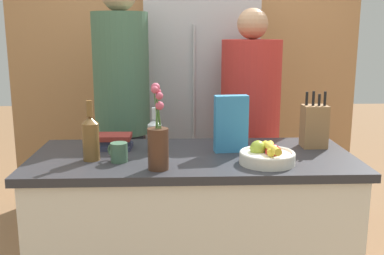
% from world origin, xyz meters
% --- Properties ---
extents(kitchen_island, '(1.59, 0.69, 0.89)m').
position_xyz_m(kitchen_island, '(0.00, 0.00, 0.44)').
color(kitchen_island, silver).
rests_on(kitchen_island, ground_plane).
extents(back_wall_wood, '(2.79, 0.12, 2.60)m').
position_xyz_m(back_wall_wood, '(0.00, 1.53, 1.30)').
color(back_wall_wood, '#AD7A4C').
rests_on(back_wall_wood, ground_plane).
extents(refrigerator, '(0.77, 0.63, 1.85)m').
position_xyz_m(refrigerator, '(0.10, 1.17, 0.93)').
color(refrigerator, '#B7B7BC').
rests_on(refrigerator, ground_plane).
extents(fruit_bowl, '(0.26, 0.26, 0.10)m').
position_xyz_m(fruit_bowl, '(0.34, -0.16, 0.92)').
color(fruit_bowl, silver).
rests_on(fruit_bowl, kitchen_island).
extents(knife_block, '(0.13, 0.11, 0.30)m').
position_xyz_m(knife_block, '(0.64, 0.13, 1.00)').
color(knife_block, olive).
rests_on(knife_block, kitchen_island).
extents(flower_vase, '(0.09, 0.09, 0.38)m').
position_xyz_m(flower_vase, '(-0.16, -0.23, 1.01)').
color(flower_vase, '#4C2D1E').
rests_on(flower_vase, kitchen_island).
extents(cereal_box, '(0.17, 0.08, 0.29)m').
position_xyz_m(cereal_box, '(0.20, 0.06, 1.03)').
color(cereal_box, teal).
rests_on(cereal_box, kitchen_island).
extents(coffee_mug, '(0.10, 0.09, 0.09)m').
position_xyz_m(coffee_mug, '(-0.35, -0.10, 0.93)').
color(coffee_mug, '#42664C').
rests_on(coffee_mug, kitchen_island).
extents(book_stack, '(0.20, 0.15, 0.07)m').
position_xyz_m(book_stack, '(-0.41, 0.14, 0.92)').
color(book_stack, '#2D334C').
rests_on(book_stack, kitchen_island).
extents(bottle_oil, '(0.06, 0.06, 0.20)m').
position_xyz_m(bottle_oil, '(0.21, 0.21, 0.97)').
color(bottle_oil, brown).
rests_on(bottle_oil, kitchen_island).
extents(bottle_vinegar, '(0.08, 0.08, 0.29)m').
position_xyz_m(bottle_vinegar, '(-0.48, -0.07, 1.00)').
color(bottle_vinegar, brown).
rests_on(bottle_vinegar, kitchen_island).
extents(bottle_wine, '(0.07, 0.07, 0.23)m').
position_xyz_m(bottle_wine, '(-0.19, 0.07, 0.97)').
color(bottle_wine, '#B2BCC1').
rests_on(bottle_wine, kitchen_island).
extents(person_at_sink, '(0.34, 0.34, 1.81)m').
position_xyz_m(person_at_sink, '(-0.41, 0.60, 1.02)').
color(person_at_sink, '#383842').
rests_on(person_at_sink, ground_plane).
extents(person_in_blue, '(0.37, 0.37, 1.62)m').
position_xyz_m(person_in_blue, '(0.39, 0.63, 0.91)').
color(person_in_blue, '#383842').
rests_on(person_in_blue, ground_plane).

